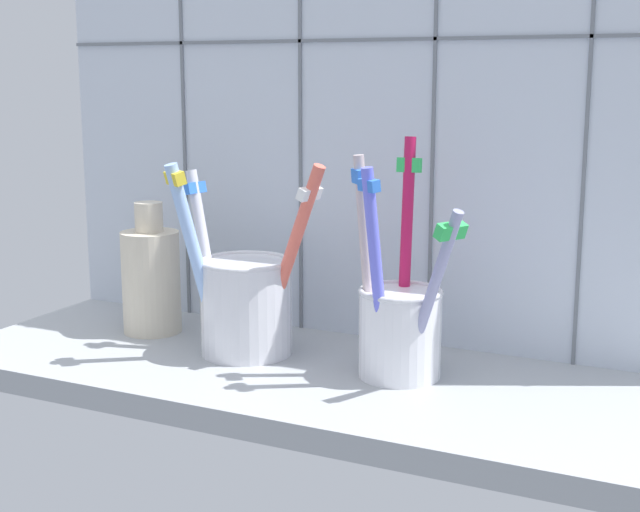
{
  "coord_description": "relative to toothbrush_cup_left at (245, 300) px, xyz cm",
  "views": [
    {
      "loc": [
        31.69,
        -63.8,
        26.02
      ],
      "look_at": [
        0.0,
        1.81,
        11.26
      ],
      "focal_mm": 50.88,
      "sensor_mm": 36.0,
      "label": 1
    }
  ],
  "objects": [
    {
      "name": "counter_slab",
      "position": [
        7.17,
        -1.66,
        -5.77
      ],
      "size": [
        64.0,
        22.0,
        2.0
      ],
      "primitive_type": "cube",
      "color": "#9EA3A8",
      "rests_on": "ground"
    },
    {
      "name": "tile_wall_back",
      "position": [
        7.17,
        10.34,
        15.73
      ],
      "size": [
        64.0,
        2.2,
        45.0
      ],
      "color": "silver",
      "rests_on": "ground"
    },
    {
      "name": "toothbrush_cup_left",
      "position": [
        0.0,
        0.0,
        0.0
      ],
      "size": [
        14.06,
        9.88,
        16.97
      ],
      "color": "white",
      "rests_on": "counter_slab"
    },
    {
      "name": "toothbrush_cup_right",
      "position": [
        14.24,
        -0.0,
        -0.13
      ],
      "size": [
        10.03,
        8.14,
        19.07
      ],
      "color": "white",
      "rests_on": "counter_slab"
    },
    {
      "name": "ceramic_vase",
      "position": [
        -11.34,
        2.07,
        0.4
      ],
      "size": [
        5.44,
        5.44,
        12.33
      ],
      "color": "beige",
      "rests_on": "counter_slab"
    }
  ]
}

